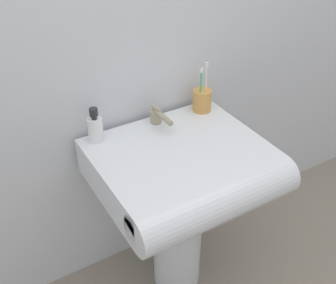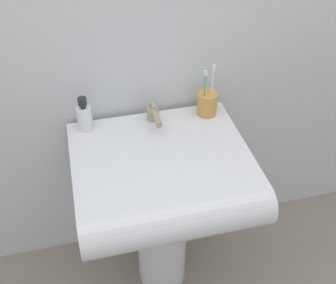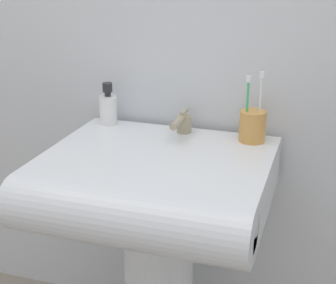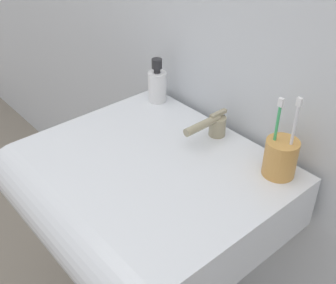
{
  "view_description": "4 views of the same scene",
  "coord_description": "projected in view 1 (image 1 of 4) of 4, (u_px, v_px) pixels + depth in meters",
  "views": [
    {
      "loc": [
        -0.69,
        -1.09,
        1.66
      ],
      "look_at": [
        -0.03,
        0.02,
        0.78
      ],
      "focal_mm": 45.0,
      "sensor_mm": 36.0,
      "label": 1
    },
    {
      "loc": [
        -0.24,
        -1.11,
        1.74
      ],
      "look_at": [
        0.03,
        -0.02,
        0.81
      ],
      "focal_mm": 45.0,
      "sensor_mm": 36.0,
      "label": 2
    },
    {
      "loc": [
        0.45,
        -1.28,
        1.29
      ],
      "look_at": [
        0.04,
        -0.02,
        0.8
      ],
      "focal_mm": 55.0,
      "sensor_mm": 36.0,
      "label": 3
    },
    {
      "loc": [
        0.67,
        -0.54,
        1.39
      ],
      "look_at": [
        0.03,
        0.01,
        0.82
      ],
      "focal_mm": 45.0,
      "sensor_mm": 36.0,
      "label": 4
    }
  ],
  "objects": [
    {
      "name": "ground_plane",
      "position": [
        176.0,
        276.0,
        2.01
      ],
      "size": [
        6.0,
        6.0,
        0.0
      ],
      "primitive_type": "plane",
      "color": "gray",
      "rests_on": "ground"
    },
    {
      "name": "wall_back",
      "position": [
        137.0,
        7.0,
        1.54
      ],
      "size": [
        5.0,
        0.05,
        2.4
      ],
      "primitive_type": "cube",
      "color": "silver",
      "rests_on": "ground"
    },
    {
      "name": "sink_pedestal",
      "position": [
        177.0,
        232.0,
        1.84
      ],
      "size": [
        0.21,
        0.21,
        0.6
      ],
      "primitive_type": "cylinder",
      "color": "white",
      "rests_on": "ground"
    },
    {
      "name": "sink_basin",
      "position": [
        186.0,
        172.0,
        1.58
      ],
      "size": [
        0.64,
        0.58,
        0.15
      ],
      "color": "white",
      "rests_on": "sink_pedestal"
    },
    {
      "name": "faucet",
      "position": [
        158.0,
        116.0,
        1.7
      ],
      "size": [
        0.05,
        0.15,
        0.07
      ],
      "color": "tan",
      "rests_on": "sink_basin"
    },
    {
      "name": "toothbrush_cup",
      "position": [
        202.0,
        100.0,
        1.79
      ],
      "size": [
        0.08,
        0.08,
        0.21
      ],
      "color": "#D19347",
      "rests_on": "sink_basin"
    },
    {
      "name": "soap_bottle",
      "position": [
        95.0,
        128.0,
        1.59
      ],
      "size": [
        0.06,
        0.06,
        0.14
      ],
      "color": "white",
      "rests_on": "sink_basin"
    }
  ]
}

